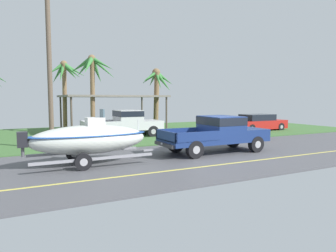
# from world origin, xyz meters

# --- Properties ---
(ground) EXTENTS (36.00, 22.00, 0.11)m
(ground) POSITION_xyz_m (0.00, 8.38, -0.01)
(ground) COLOR #4C4C51
(pickup_truck_towing) EXTENTS (5.67, 2.09, 1.79)m
(pickup_truck_towing) POSITION_xyz_m (0.66, 0.68, 1.01)
(pickup_truck_towing) COLOR navy
(pickup_truck_towing) RESTS_ON ground
(boat_on_trailer) EXTENTS (5.86, 2.16, 2.23)m
(boat_on_trailer) POSITION_xyz_m (-5.84, 0.68, 1.03)
(boat_on_trailer) COLOR gray
(boat_on_trailer) RESTS_ON ground
(parked_pickup_background) EXTENTS (5.62, 2.00, 1.87)m
(parked_pickup_background) POSITION_xyz_m (-1.47, 8.41, 1.04)
(parked_pickup_background) COLOR silver
(parked_pickup_background) RESTS_ON ground
(parked_sedan_near) EXTENTS (4.65, 1.89, 1.38)m
(parked_sedan_near) POSITION_xyz_m (9.67, 7.50, 0.67)
(parked_sedan_near) COLOR #B21E19
(parked_sedan_near) RESTS_ON ground
(carport_awning) EXTENTS (7.69, 5.56, 2.93)m
(carport_awning) POSITION_xyz_m (-1.40, 12.24, 2.81)
(carport_awning) COLOR #4C4238
(carport_awning) RESTS_ON ground
(palm_tree_near_right) EXTENTS (3.00, 3.28, 5.70)m
(palm_tree_near_right) POSITION_xyz_m (-3.49, 9.93, 4.36)
(palm_tree_near_right) COLOR brown
(palm_tree_near_right) RESTS_ON ground
(palm_tree_mid) EXTENTS (3.08, 2.58, 5.16)m
(palm_tree_mid) POSITION_xyz_m (2.20, 11.48, 3.73)
(palm_tree_mid) COLOR brown
(palm_tree_mid) RESTS_ON ground
(palm_tree_far_right) EXTENTS (2.95, 3.18, 5.52)m
(palm_tree_far_right) POSITION_xyz_m (-4.85, 12.63, 4.19)
(palm_tree_far_right) COLOR brown
(palm_tree_far_right) RESTS_ON ground
(utility_pole) EXTENTS (0.24, 1.80, 8.84)m
(utility_pole) POSITION_xyz_m (-6.77, 5.13, 4.57)
(utility_pole) COLOR brown
(utility_pole) RESTS_ON ground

